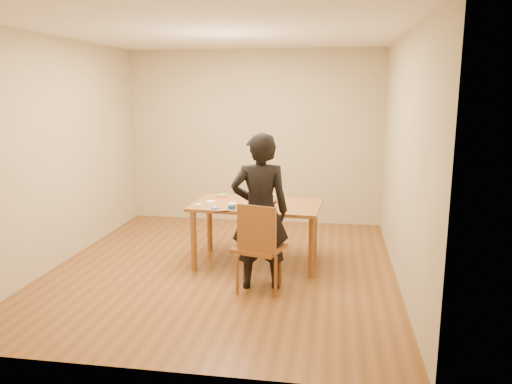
# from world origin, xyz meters

# --- Properties ---
(room_shell) EXTENTS (4.00, 4.50, 2.70)m
(room_shell) POSITION_xyz_m (0.00, 0.34, 1.35)
(room_shell) COLOR brown
(room_shell) RESTS_ON ground
(dining_table) EXTENTS (1.57, 1.00, 0.04)m
(dining_table) POSITION_xyz_m (0.36, 0.23, 0.73)
(dining_table) COLOR brown
(dining_table) RESTS_ON floor
(dining_chair) EXTENTS (0.58, 0.58, 0.04)m
(dining_chair) POSITION_xyz_m (0.51, -0.54, 0.45)
(dining_chair) COLOR brown
(dining_chair) RESTS_ON floor
(cake_plate) EXTENTS (0.28, 0.28, 0.02)m
(cake_plate) POSITION_xyz_m (0.45, 0.31, 0.76)
(cake_plate) COLOR #B4270C
(cake_plate) RESTS_ON dining_table
(cake) EXTENTS (0.24, 0.24, 0.08)m
(cake) POSITION_xyz_m (0.45, 0.31, 0.81)
(cake) COLOR white
(cake) RESTS_ON cake_plate
(frosting_dome) EXTENTS (0.23, 0.23, 0.03)m
(frosting_dome) POSITION_xyz_m (0.45, 0.31, 0.86)
(frosting_dome) COLOR white
(frosting_dome) RESTS_ON cake
(frosting_tub) EXTENTS (0.09, 0.09, 0.08)m
(frosting_tub) POSITION_xyz_m (0.14, -0.15, 0.79)
(frosting_tub) COLOR white
(frosting_tub) RESTS_ON dining_table
(frosting_lid) EXTENTS (0.10, 0.10, 0.01)m
(frosting_lid) POSITION_xyz_m (-0.07, -0.09, 0.75)
(frosting_lid) COLOR #1C34B9
(frosting_lid) RESTS_ON dining_table
(frosting_dollop) EXTENTS (0.04, 0.04, 0.02)m
(frosting_dollop) POSITION_xyz_m (-0.07, -0.09, 0.77)
(frosting_dollop) COLOR white
(frosting_dollop) RESTS_ON frosting_lid
(ramekin_green) EXTENTS (0.08, 0.08, 0.04)m
(ramekin_green) POSITION_xyz_m (-0.28, -0.06, 0.77)
(ramekin_green) COLOR white
(ramekin_green) RESTS_ON dining_table
(ramekin_yellow) EXTENTS (0.09, 0.09, 0.04)m
(ramekin_yellow) POSITION_xyz_m (-0.16, 0.10, 0.77)
(ramekin_yellow) COLOR white
(ramekin_yellow) RESTS_ON dining_table
(ramekin_multi) EXTENTS (0.09, 0.09, 0.04)m
(ramekin_multi) POSITION_xyz_m (-0.18, 0.07, 0.77)
(ramekin_multi) COLOR white
(ramekin_multi) RESTS_ON dining_table
(candy_box_pink) EXTENTS (0.14, 0.11, 0.02)m
(candy_box_pink) POSITION_xyz_m (-0.13, 0.52, 0.76)
(candy_box_pink) COLOR #F03898
(candy_box_pink) RESTS_ON dining_table
(candy_box_green) EXTENTS (0.13, 0.11, 0.02)m
(candy_box_green) POSITION_xyz_m (-0.13, 0.52, 0.78)
(candy_box_green) COLOR green
(candy_box_green) RESTS_ON candy_box_pink
(spatula) EXTENTS (0.15, 0.11, 0.01)m
(spatula) POSITION_xyz_m (0.04, -0.24, 0.75)
(spatula) COLOR black
(spatula) RESTS_ON dining_table
(person) EXTENTS (0.67, 0.51, 1.67)m
(person) POSITION_xyz_m (0.51, -0.50, 0.83)
(person) COLOR black
(person) RESTS_ON floor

